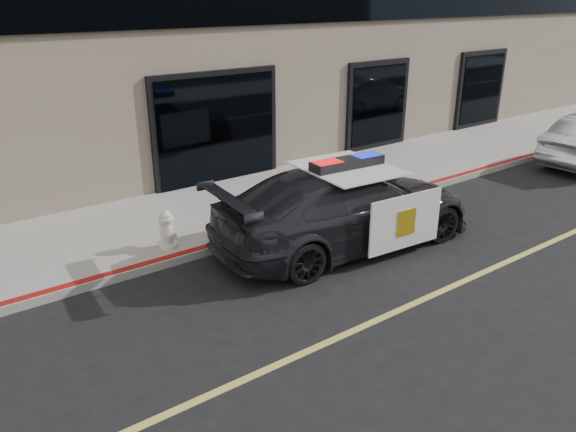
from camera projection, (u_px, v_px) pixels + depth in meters
ground at (471, 278)px, 9.70m from camera, size 120.00×120.00×0.00m
sidewalk_n at (290, 193)px, 13.60m from camera, size 60.00×3.50×0.15m
police_car at (346, 207)px, 10.73m from camera, size 2.98×5.66×1.75m
fire_hydrant at (167, 230)px, 10.40m from camera, size 0.34×0.47×0.75m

